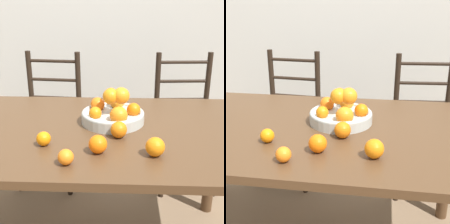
% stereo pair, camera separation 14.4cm
% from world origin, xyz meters
% --- Properties ---
extents(wall_back, '(8.00, 0.06, 2.60)m').
position_xyz_m(wall_back, '(0.00, 1.52, 1.30)').
color(wall_back, beige).
rests_on(wall_back, ground_plane).
extents(dining_table, '(1.70, 0.97, 0.76)m').
position_xyz_m(dining_table, '(0.00, 0.00, 0.66)').
color(dining_table, '#4C331E').
rests_on(dining_table, ground_plane).
extents(fruit_bowl, '(0.31, 0.31, 0.18)m').
position_xyz_m(fruit_bowl, '(0.16, 0.07, 0.81)').
color(fruit_bowl, '#B2B7B2').
rests_on(fruit_bowl, dining_table).
extents(orange_loose_0, '(0.08, 0.08, 0.08)m').
position_xyz_m(orange_loose_0, '(0.34, -0.28, 0.79)').
color(orange_loose_0, orange).
rests_on(orange_loose_0, dining_table).
extents(orange_loose_1, '(0.07, 0.07, 0.07)m').
position_xyz_m(orange_loose_1, '(0.11, -0.26, 0.79)').
color(orange_loose_1, orange).
rests_on(orange_loose_1, dining_table).
extents(orange_loose_2, '(0.06, 0.06, 0.06)m').
position_xyz_m(orange_loose_2, '(0.00, -0.36, 0.79)').
color(orange_loose_2, orange).
rests_on(orange_loose_2, dining_table).
extents(orange_loose_3, '(0.07, 0.07, 0.07)m').
position_xyz_m(orange_loose_3, '(0.19, -0.11, 0.79)').
color(orange_loose_3, orange).
rests_on(orange_loose_3, dining_table).
extents(orange_loose_4, '(0.06, 0.06, 0.06)m').
position_xyz_m(orange_loose_4, '(-0.12, -0.20, 0.79)').
color(orange_loose_4, orange).
rests_on(orange_loose_4, dining_table).
extents(chair_left, '(0.45, 0.43, 0.97)m').
position_xyz_m(chair_left, '(-0.34, 0.78, 0.47)').
color(chair_left, black).
rests_on(chair_left, ground_plane).
extents(chair_right, '(0.45, 0.43, 0.97)m').
position_xyz_m(chair_right, '(0.66, 0.78, 0.47)').
color(chair_right, black).
rests_on(chair_right, ground_plane).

